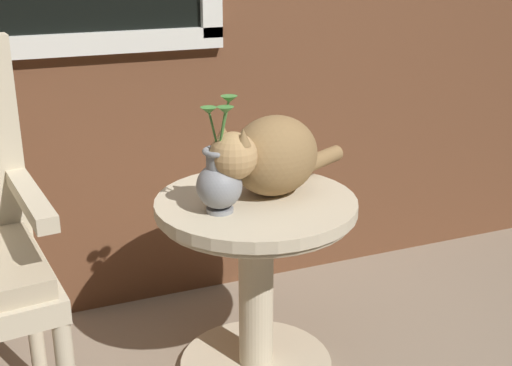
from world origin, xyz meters
name	(u,v)px	position (x,y,z in m)	size (l,w,h in m)	color
wicker_side_table	(256,258)	(0.25, 0.26, 0.39)	(0.59, 0.59, 0.58)	beige
cat	(271,156)	(0.30, 0.28, 0.70)	(0.52, 0.34, 0.24)	olive
pewter_vase_with_ivy	(219,179)	(0.12, 0.21, 0.67)	(0.13, 0.14, 0.33)	gray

